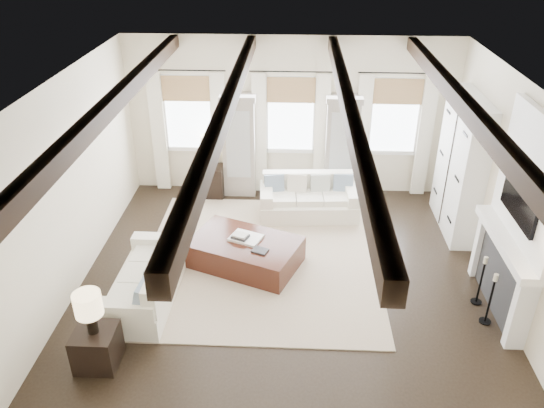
{
  "coord_description": "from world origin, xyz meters",
  "views": [
    {
      "loc": [
        0.11,
        -6.36,
        5.18
      ],
      "look_at": [
        -0.24,
        0.95,
        1.15
      ],
      "focal_mm": 35.0,
      "sensor_mm": 36.0,
      "label": 1
    }
  ],
  "objects_px": {
    "sofa_left": "(149,281)",
    "ottoman": "(245,252)",
    "sofa_back": "(309,200)",
    "side_table_front": "(97,347)",
    "side_table_back": "(213,181)"
  },
  "relations": [
    {
      "from": "sofa_left",
      "to": "side_table_back",
      "type": "xyz_separation_m",
      "value": [
        0.47,
        3.4,
        0.0
      ]
    },
    {
      "from": "side_table_front",
      "to": "ottoman",
      "type": "bearing_deg",
      "value": 53.72
    },
    {
      "from": "sofa_back",
      "to": "ottoman",
      "type": "bearing_deg",
      "value": -121.94
    },
    {
      "from": "ottoman",
      "to": "side_table_back",
      "type": "bearing_deg",
      "value": 132.2
    },
    {
      "from": "ottoman",
      "to": "sofa_left",
      "type": "bearing_deg",
      "value": -122.04
    },
    {
      "from": "sofa_back",
      "to": "ottoman",
      "type": "height_order",
      "value": "sofa_back"
    },
    {
      "from": "sofa_left",
      "to": "side_table_front",
      "type": "bearing_deg",
      "value": -104.36
    },
    {
      "from": "side_table_back",
      "to": "side_table_front",
      "type": "bearing_deg",
      "value": -99.77
    },
    {
      "from": "side_table_front",
      "to": "side_table_back",
      "type": "distance_m",
      "value": 4.81
    },
    {
      "from": "sofa_left",
      "to": "ottoman",
      "type": "distance_m",
      "value": 1.68
    },
    {
      "from": "sofa_back",
      "to": "sofa_left",
      "type": "bearing_deg",
      "value": -131.94
    },
    {
      "from": "ottoman",
      "to": "side_table_front",
      "type": "distance_m",
      "value": 2.87
    },
    {
      "from": "ottoman",
      "to": "side_table_front",
      "type": "xyz_separation_m",
      "value": [
        -1.7,
        -2.32,
        0.04
      ]
    },
    {
      "from": "sofa_back",
      "to": "side_table_front",
      "type": "bearing_deg",
      "value": -124.48
    },
    {
      "from": "sofa_left",
      "to": "ottoman",
      "type": "xyz_separation_m",
      "value": [
        1.36,
        0.98,
        -0.1
      ]
    }
  ]
}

